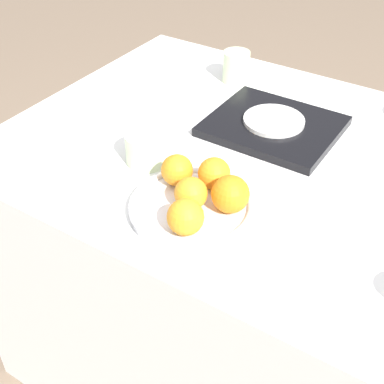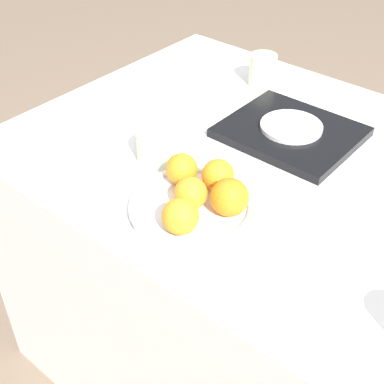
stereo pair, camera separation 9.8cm
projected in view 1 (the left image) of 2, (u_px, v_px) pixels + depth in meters
The scene contains 12 objects.
ground_plane at pixel (255, 366), 1.62m from camera, with size 12.00×12.00×0.00m, color #7A6651.
table at pixel (266, 280), 1.38m from camera, with size 1.24×0.85×0.76m.
fruit_platter at pixel (192, 207), 1.00m from camera, with size 0.24×0.24×0.03m.
orange_0 at pixel (191, 193), 0.98m from camera, with size 0.06×0.06×0.06m.
orange_1 at pixel (177, 170), 1.03m from camera, with size 0.06×0.06×0.06m.
orange_2 at pixel (232, 195), 0.97m from camera, with size 0.07×0.07×0.07m.
orange_3 at pixel (185, 217), 0.92m from camera, with size 0.07×0.07×0.07m.
orange_4 at pixel (214, 173), 1.02m from camera, with size 0.06×0.06×0.06m.
serving_tray at pixel (273, 126), 1.24m from camera, with size 0.29×0.25×0.02m.
side_plate at pixel (274, 121), 1.23m from camera, with size 0.14×0.14×0.01m.
cup_1 at pixel (146, 148), 1.12m from camera, with size 0.09×0.09×0.07m.
cup_2 at pixel (236, 67), 1.41m from camera, with size 0.07×0.07×0.08m.
Camera 1 is at (0.35, -0.90, 1.42)m, focal length 50.00 mm.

